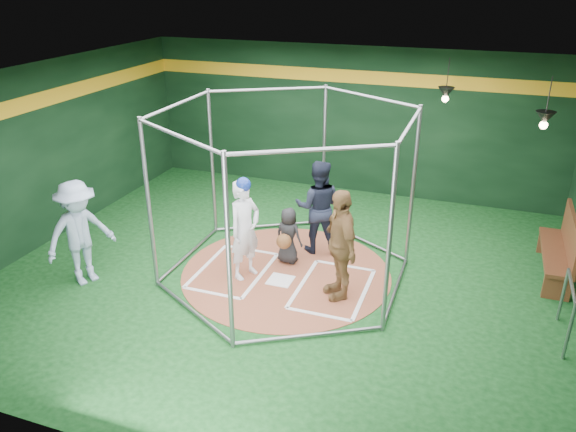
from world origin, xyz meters
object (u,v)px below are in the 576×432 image
(visitor_leopard, at_px, (340,244))
(batter_figure, at_px, (245,228))
(umpire, at_px, (318,207))
(dugout_bench, at_px, (562,246))

(visitor_leopard, bearing_deg, batter_figure, -127.25)
(visitor_leopard, relative_size, umpire, 1.04)
(batter_figure, relative_size, visitor_leopard, 0.98)
(dugout_bench, bearing_deg, batter_figure, -160.11)
(umpire, xyz_separation_m, dugout_bench, (4.37, 0.53, -0.35))
(visitor_leopard, bearing_deg, umpire, 174.53)
(visitor_leopard, xyz_separation_m, dugout_bench, (3.55, 1.99, -0.38))
(batter_figure, xyz_separation_m, dugout_bench, (5.29, 1.91, -0.36))
(batter_figure, height_order, umpire, batter_figure)
(batter_figure, height_order, dugout_bench, batter_figure)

